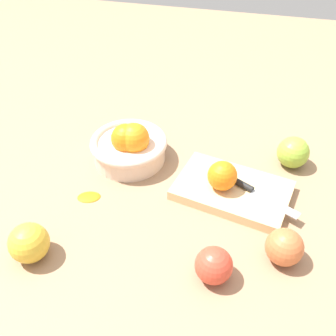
{
  "coord_description": "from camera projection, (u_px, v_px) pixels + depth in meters",
  "views": [
    {
      "loc": [
        0.11,
        -0.6,
        0.63
      ],
      "look_at": [
        -0.05,
        0.06,
        0.04
      ],
      "focal_mm": 42.76,
      "sensor_mm": 36.0,
      "label": 1
    }
  ],
  "objects": [
    {
      "name": "bowl",
      "position": [
        129.0,
        146.0,
        0.96
      ],
      "size": [
        0.19,
        0.19,
        0.11
      ],
      "color": "beige",
      "rests_on": "ground_plane"
    },
    {
      "name": "orange_on_board",
      "position": [
        222.0,
        176.0,
        0.86
      ],
      "size": [
        0.06,
        0.06,
        0.06
      ],
      "primitive_type": "sphere",
      "color": "orange",
      "rests_on": "cutting_board"
    },
    {
      "name": "cutting_board",
      "position": [
        232.0,
        190.0,
        0.89
      ],
      "size": [
        0.27,
        0.2,
        0.02
      ],
      "primitive_type": "cube",
      "rotation": [
        0.0,
        0.0,
        -0.21
      ],
      "color": "#DBB77F",
      "rests_on": "ground_plane"
    },
    {
      "name": "apple_front_right",
      "position": [
        214.0,
        265.0,
        0.71
      ],
      "size": [
        0.07,
        0.07,
        0.07
      ],
      "primitive_type": "sphere",
      "color": "#D6422D",
      "rests_on": "ground_plane"
    },
    {
      "name": "apple_front_left",
      "position": [
        29.0,
        243.0,
        0.74
      ],
      "size": [
        0.08,
        0.08,
        0.08
      ],
      "primitive_type": "sphere",
      "color": "gold",
      "rests_on": "ground_plane"
    },
    {
      "name": "citrus_peel",
      "position": [
        89.0,
        196.0,
        0.89
      ],
      "size": [
        0.06,
        0.05,
        0.01
      ],
      "primitive_type": "ellipsoid",
      "rotation": [
        0.0,
        0.0,
        3.44
      ],
      "color": "orange",
      "rests_on": "ground_plane"
    },
    {
      "name": "ground_plane",
      "position": [
        184.0,
        203.0,
        0.87
      ],
      "size": [
        2.4,
        2.4,
        0.0
      ],
      "primitive_type": "plane",
      "color": "#997556"
    },
    {
      "name": "knife",
      "position": [
        257.0,
        193.0,
        0.86
      ],
      "size": [
        0.15,
        0.09,
        0.01
      ],
      "color": "silver",
      "rests_on": "cutting_board"
    },
    {
      "name": "apple_back_right",
      "position": [
        293.0,
        152.0,
        0.95
      ],
      "size": [
        0.08,
        0.08,
        0.08
      ],
      "primitive_type": "sphere",
      "color": "#8EB738",
      "rests_on": "ground_plane"
    },
    {
      "name": "apple_front_right_2",
      "position": [
        284.0,
        247.0,
        0.74
      ],
      "size": [
        0.07,
        0.07,
        0.07
      ],
      "primitive_type": "sphere",
      "color": "#CC6638",
      "rests_on": "ground_plane"
    }
  ]
}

